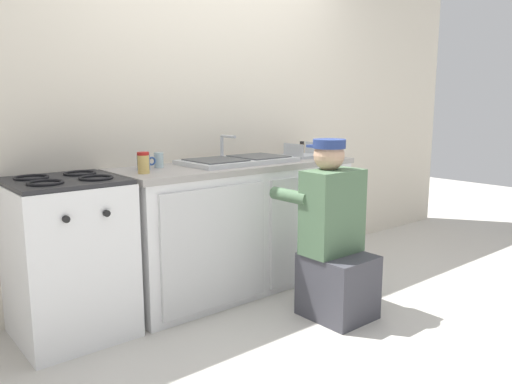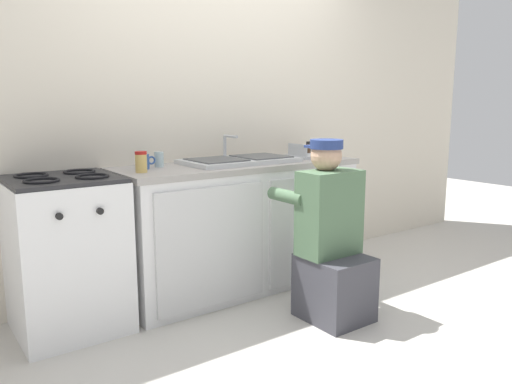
# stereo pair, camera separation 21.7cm
# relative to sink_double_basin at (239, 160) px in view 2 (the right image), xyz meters

# --- Properties ---
(ground_plane) EXTENTS (12.00, 12.00, 0.00)m
(ground_plane) POSITION_rel_sink_double_basin_xyz_m (0.00, -0.30, -0.92)
(ground_plane) COLOR beige
(back_wall) EXTENTS (6.00, 0.10, 2.50)m
(back_wall) POSITION_rel_sink_double_basin_xyz_m (0.00, 0.35, 0.33)
(back_wall) COLOR beige
(back_wall) RESTS_ON ground_plane
(counter_cabinet) EXTENTS (1.74, 0.62, 0.87)m
(counter_cabinet) POSITION_rel_sink_double_basin_xyz_m (0.00, -0.01, -0.49)
(counter_cabinet) COLOR white
(counter_cabinet) RESTS_ON ground_plane
(countertop) EXTENTS (1.78, 0.62, 0.04)m
(countertop) POSITION_rel_sink_double_basin_xyz_m (0.00, -0.00, -0.04)
(countertop) COLOR #9E9993
(countertop) RESTS_ON counter_cabinet
(sink_double_basin) EXTENTS (0.80, 0.44, 0.19)m
(sink_double_basin) POSITION_rel_sink_double_basin_xyz_m (0.00, 0.00, 0.00)
(sink_double_basin) COLOR silver
(sink_double_basin) RESTS_ON countertop
(stove_range) EXTENTS (0.60, 0.62, 0.92)m
(stove_range) POSITION_rel_sink_double_basin_xyz_m (-1.21, -0.00, -0.47)
(stove_range) COLOR white
(stove_range) RESTS_ON ground_plane
(plumber_person) EXTENTS (0.42, 0.61, 1.10)m
(plumber_person) POSITION_rel_sink_double_basin_xyz_m (0.15, -0.78, -0.46)
(plumber_person) COLOR #3F3F47
(plumber_person) RESTS_ON ground_plane
(coffee_mug) EXTENTS (0.13, 0.08, 0.10)m
(coffee_mug) POSITION_rel_sink_double_basin_xyz_m (-0.69, 0.07, 0.03)
(coffee_mug) COLOR #335699
(coffee_mug) RESTS_ON countertop
(spice_bottle_pepper) EXTENTS (0.04, 0.04, 0.10)m
(spice_bottle_pepper) POSITION_rel_sink_double_basin_xyz_m (0.78, 0.15, 0.03)
(spice_bottle_pepper) COLOR #513823
(spice_bottle_pepper) RESTS_ON countertop
(water_glass) EXTENTS (0.06, 0.06, 0.10)m
(water_glass) POSITION_rel_sink_double_basin_xyz_m (-0.56, 0.12, 0.03)
(water_glass) COLOR #ADC6CC
(water_glass) RESTS_ON countertop
(dish_rack_tray) EXTENTS (0.28, 0.22, 0.11)m
(dish_rack_tray) POSITION_rel_sink_double_basin_xyz_m (0.63, -0.03, 0.01)
(dish_rack_tray) COLOR #B2B7BC
(dish_rack_tray) RESTS_ON countertop
(condiment_jar) EXTENTS (0.07, 0.07, 0.13)m
(condiment_jar) POSITION_rel_sink_double_basin_xyz_m (-0.76, -0.07, 0.05)
(condiment_jar) COLOR #DBB760
(condiment_jar) RESTS_ON countertop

